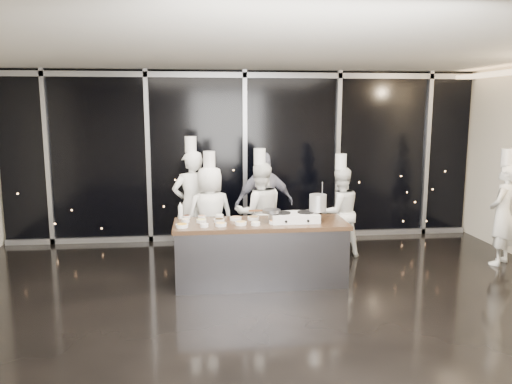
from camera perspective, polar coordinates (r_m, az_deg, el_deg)
ground at (r=6.53m, az=1.47°, el=-12.93°), size 9.00×9.00×0.00m
room_shell at (r=6.07m, az=3.22°, el=7.15°), size 9.02×7.02×3.21m
window_wall at (r=9.49m, az=-1.29°, el=4.12°), size 8.90×0.11×3.20m
demo_counter at (r=7.23m, az=0.51°, el=-6.89°), size 2.46×0.86×0.90m
stove at (r=7.15m, az=4.37°, el=-2.86°), size 0.69×0.45×0.14m
frying_pan at (r=7.06m, az=1.67°, el=-2.18°), size 0.45×0.26×0.04m
stock_pot at (r=7.19m, az=7.08°, el=-1.23°), size 0.25×0.25×0.24m
prep_bowls at (r=7.08m, az=-3.75°, el=-3.31°), size 1.44×0.70×0.05m
squeeze_bottle at (r=7.38m, az=-8.63°, el=-2.13°), size 0.07×0.07×0.25m
chef_far_left at (r=8.32m, az=-7.34°, el=-1.40°), size 0.77×0.64×2.05m
chef_left at (r=8.02m, az=-5.27°, el=-2.59°), size 0.90×0.72×1.83m
chef_center at (r=8.09m, az=0.41°, el=-2.34°), size 0.83×0.66×1.87m
guest at (r=8.46m, az=0.94°, el=-1.40°), size 1.12×0.67×1.78m
chef_right at (r=8.53m, az=9.51°, el=-2.23°), size 0.84×0.71×1.75m
chef_side at (r=8.90m, az=26.36°, el=-2.16°), size 0.71×0.69×1.87m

